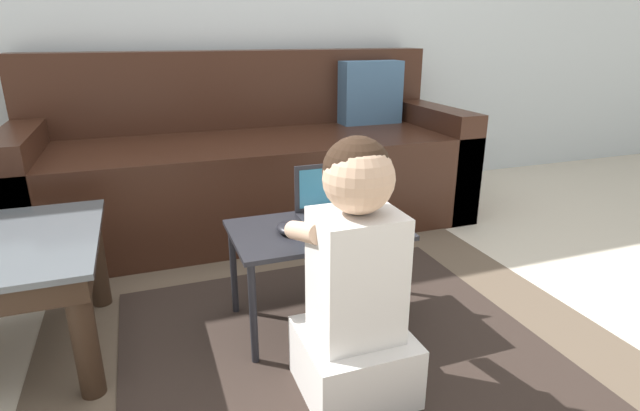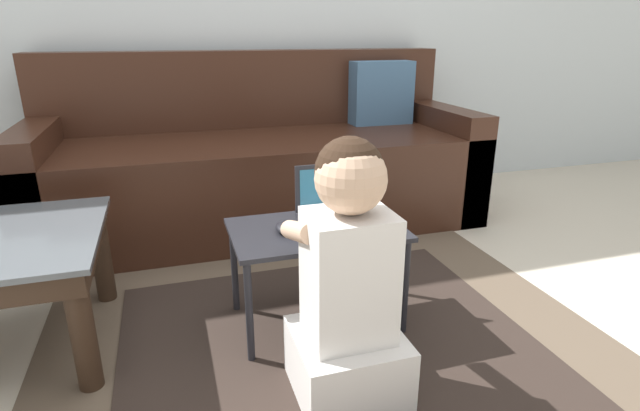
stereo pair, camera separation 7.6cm
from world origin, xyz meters
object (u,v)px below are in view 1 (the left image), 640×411
object	(u,v)px
laptop	(333,211)
laptop_desk	(317,239)
couch	(253,165)
person_seated	(355,285)
computer_mouse	(287,228)

from	to	relation	value
laptop	laptop_desk	bearing A→B (deg)	-148.89
couch	laptop_desk	size ratio (longest dim) A/B	3.91
laptop_desk	person_seated	size ratio (longest dim) A/B	0.77
couch	computer_mouse	bearing A→B (deg)	-96.92
laptop_desk	laptop	xyz separation A→B (m)	(0.08, 0.05, 0.08)
person_seated	couch	bearing A→B (deg)	87.99
laptop_desk	laptop	bearing A→B (deg)	31.11
person_seated	laptop	bearing A→B (deg)	76.69
couch	laptop_desk	bearing A→B (deg)	-91.40
person_seated	laptop_desk	bearing A→B (deg)	86.22
couch	person_seated	size ratio (longest dim) A/B	3.00
computer_mouse	person_seated	distance (m)	0.38
laptop	computer_mouse	distance (m)	0.19
computer_mouse	person_seated	bearing A→B (deg)	-77.31
couch	laptop	world-z (taller)	couch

